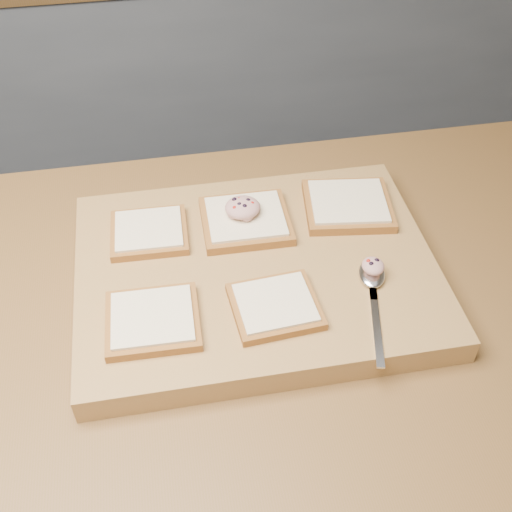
{
  "coord_description": "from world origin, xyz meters",
  "views": [
    {
      "loc": [
        -0.06,
        -0.58,
        1.59
      ],
      "look_at": [
        0.06,
        0.06,
        0.95
      ],
      "focal_mm": 45.0,
      "sensor_mm": 36.0,
      "label": 1
    }
  ],
  "objects_px": {
    "cutting_board": "(256,272)",
    "spoon": "(372,281)",
    "tuna_salad_dollop": "(243,207)",
    "bread_far_center": "(246,220)"
  },
  "relations": [
    {
      "from": "cutting_board",
      "to": "tuna_salad_dollop",
      "type": "distance_m",
      "value": 0.1
    },
    {
      "from": "tuna_salad_dollop",
      "to": "cutting_board",
      "type": "bearing_deg",
      "value": -86.99
    },
    {
      "from": "cutting_board",
      "to": "tuna_salad_dollop",
      "type": "relative_size",
      "value": 9.63
    },
    {
      "from": "tuna_salad_dollop",
      "to": "spoon",
      "type": "bearing_deg",
      "value": -45.31
    },
    {
      "from": "cutting_board",
      "to": "tuna_salad_dollop",
      "type": "xyz_separation_m",
      "value": [
        -0.0,
        0.09,
        0.05
      ]
    },
    {
      "from": "cutting_board",
      "to": "bread_far_center",
      "type": "height_order",
      "value": "bread_far_center"
    },
    {
      "from": "cutting_board",
      "to": "spoon",
      "type": "bearing_deg",
      "value": -24.65
    },
    {
      "from": "bread_far_center",
      "to": "spoon",
      "type": "xyz_separation_m",
      "value": [
        0.15,
        -0.15,
        -0.0
      ]
    },
    {
      "from": "cutting_board",
      "to": "spoon",
      "type": "distance_m",
      "value": 0.17
    },
    {
      "from": "tuna_salad_dollop",
      "to": "spoon",
      "type": "relative_size",
      "value": 0.29
    }
  ]
}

